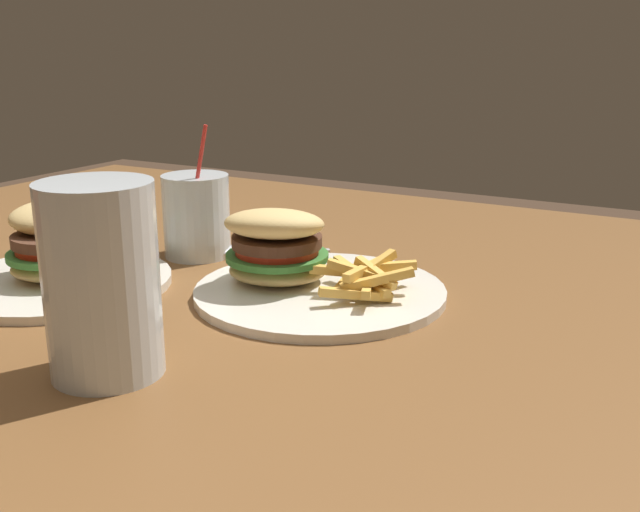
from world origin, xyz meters
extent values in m
cube|color=brown|center=(0.00, 0.00, 0.68)|extent=(1.50, 1.17, 0.03)
cylinder|color=brown|center=(0.68, -0.52, 0.33)|extent=(0.08, 0.08, 0.67)
cylinder|color=silver|center=(-0.08, -0.03, 0.71)|extent=(0.28, 0.28, 0.01)
ellipsoid|color=#DBB770|center=(-0.03, -0.03, 0.72)|extent=(0.13, 0.12, 0.03)
cylinder|color=#38752D|center=(-0.03, -0.03, 0.74)|extent=(0.15, 0.15, 0.01)
cylinder|color=red|center=(-0.03, -0.03, 0.75)|extent=(0.12, 0.12, 0.01)
cylinder|color=#4C2D1E|center=(-0.03, -0.03, 0.76)|extent=(0.13, 0.13, 0.01)
ellipsoid|color=#DBB770|center=(-0.04, -0.01, 0.78)|extent=(0.14, 0.13, 0.05)
cube|color=gold|center=(-0.15, -0.06, 0.73)|extent=(0.03, 0.06, 0.01)
cube|color=gold|center=(-0.15, -0.03, 0.72)|extent=(0.05, 0.04, 0.01)
cube|color=gold|center=(-0.14, -0.03, 0.74)|extent=(0.02, 0.08, 0.01)
cube|color=gold|center=(-0.12, -0.03, 0.73)|extent=(0.08, 0.05, 0.02)
cube|color=gold|center=(-0.14, 0.00, 0.72)|extent=(0.07, 0.06, 0.02)
cube|color=gold|center=(-0.15, -0.01, 0.72)|extent=(0.03, 0.06, 0.02)
cube|color=gold|center=(-0.14, -0.03, 0.74)|extent=(0.04, 0.07, 0.03)
cube|color=gold|center=(-0.14, -0.02, 0.74)|extent=(0.07, 0.03, 0.03)
cube|color=gold|center=(-0.15, -0.05, 0.74)|extent=(0.07, 0.04, 0.01)
cube|color=gold|center=(-0.15, -0.03, 0.74)|extent=(0.06, 0.03, 0.03)
cube|color=gold|center=(-0.16, -0.02, 0.74)|extent=(0.07, 0.05, 0.03)
cube|color=gold|center=(-0.11, -0.04, 0.72)|extent=(0.02, 0.06, 0.01)
cube|color=gold|center=(-0.12, -0.04, 0.73)|extent=(0.08, 0.04, 0.02)
cylinder|color=silver|center=(-0.02, 0.23, 0.78)|extent=(0.09, 0.09, 0.16)
cylinder|color=#B26B19|center=(-0.02, 0.23, 0.78)|extent=(0.08, 0.08, 0.15)
cylinder|color=silver|center=(0.13, -0.09, 0.75)|extent=(0.09, 0.09, 0.11)
cylinder|color=orange|center=(0.13, -0.09, 0.74)|extent=(0.08, 0.08, 0.08)
cylinder|color=red|center=(0.12, -0.07, 0.79)|extent=(0.03, 0.03, 0.17)
ellipsoid|color=silver|center=(0.11, -0.10, 0.71)|extent=(0.07, 0.07, 0.02)
cube|color=silver|center=(0.04, -0.15, 0.70)|extent=(0.11, 0.09, 0.00)
cylinder|color=silver|center=(0.19, 0.08, 0.71)|extent=(0.25, 0.25, 0.01)
ellipsoid|color=#DBB770|center=(0.19, 0.08, 0.72)|extent=(0.14, 0.13, 0.03)
cylinder|color=#38752D|center=(0.19, 0.08, 0.74)|extent=(0.15, 0.15, 0.01)
cylinder|color=red|center=(0.19, 0.08, 0.75)|extent=(0.12, 0.12, 0.01)
cylinder|color=#4C2D1E|center=(0.19, 0.08, 0.76)|extent=(0.13, 0.13, 0.01)
ellipsoid|color=#DBB770|center=(0.20, 0.07, 0.78)|extent=(0.14, 0.13, 0.04)
camera|label=1|loc=(-0.46, 0.65, 0.97)|focal=42.00mm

